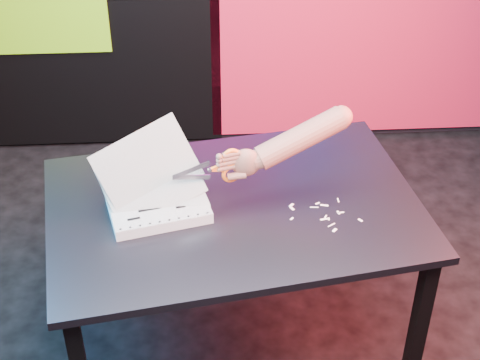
{
  "coord_description": "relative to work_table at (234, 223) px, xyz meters",
  "views": [
    {
      "loc": [
        -0.21,
        -2.14,
        2.33
      ],
      "look_at": [
        -0.09,
        -0.13,
        0.87
      ],
      "focal_mm": 55.0,
      "sensor_mm": 36.0,
      "label": 1
    }
  ],
  "objects": [
    {
      "name": "work_table",
      "position": [
        0.0,
        0.0,
        0.0
      ],
      "size": [
        1.42,
        1.06,
        0.75
      ],
      "rotation": [
        0.0,
        0.0,
        0.16
      ],
      "color": "black",
      "rests_on": "ground"
    },
    {
      "name": "printout_stack",
      "position": [
        -0.27,
        -0.02,
        0.11
      ],
      "size": [
        0.41,
        0.32,
        0.32
      ],
      "rotation": [
        0.0,
        0.0,
        0.24
      ],
      "color": "silver",
      "rests_on": "work_table"
    },
    {
      "name": "scissors",
      "position": [
        -0.02,
        0.03,
        0.22
      ],
      "size": [
        0.24,
        0.08,
        0.14
      ],
      "rotation": [
        0.0,
        0.0,
        0.28
      ],
      "color": "silver",
      "rests_on": "printout_stack"
    },
    {
      "name": "room",
      "position": [
        0.11,
        0.11,
        0.68
      ],
      "size": [
        3.01,
        3.01,
        2.71
      ],
      "color": "black",
      "rests_on": "ground"
    },
    {
      "name": "paper_clippings",
      "position": [
        0.3,
        -0.07,
        0.08
      ],
      "size": [
        0.25,
        0.19,
        0.0
      ],
      "color": "white",
      "rests_on": "work_table"
    },
    {
      "name": "hand_forearm",
      "position": [
        0.21,
        0.1,
        0.27
      ],
      "size": [
        0.47,
        0.18,
        0.21
      ],
      "rotation": [
        0.0,
        0.0,
        0.28
      ],
      "color": "brown",
      "rests_on": "work_table"
    }
  ]
}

